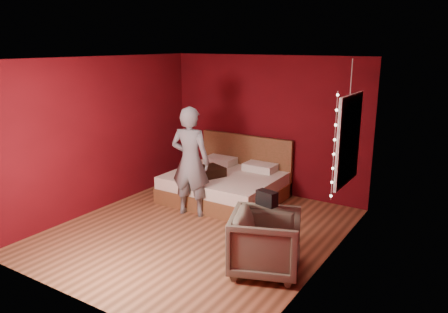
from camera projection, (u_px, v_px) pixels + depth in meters
floor at (198, 230)px, 6.75m from camera, size 4.50×4.50×0.00m
room_walls at (196, 123)px, 6.32m from camera, size 4.04×4.54×2.62m
window at (348, 140)px, 6.08m from camera, size 0.05×0.97×1.27m
fairy_lights at (334, 147)px, 5.67m from camera, size 0.04×0.04×1.45m
bed at (227, 184)px, 8.07m from camera, size 1.96×1.67×1.08m
person at (190, 162)px, 7.18m from camera, size 0.75×0.57×1.83m
armchair at (266, 243)px, 5.45m from camera, size 1.10×1.09×0.78m
handbag at (267, 198)px, 5.59m from camera, size 0.29×0.19×0.19m
throw_pillow at (210, 171)px, 7.85m from camera, size 0.59×0.59×0.16m
hanging_plant at (348, 120)px, 6.25m from camera, size 0.41×0.37×1.06m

